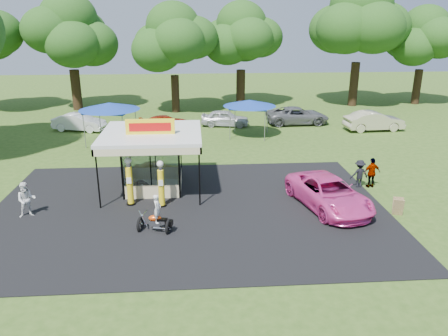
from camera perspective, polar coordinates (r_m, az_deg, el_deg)
The scene contains 25 objects.
ground at distance 20.65m, azimuth -4.56°, elevation -7.72°, with size 120.00×120.00×0.00m, color #335219.
asphalt_apron at distance 22.45m, azimuth -4.54°, elevation -5.38°, with size 20.00×14.00×0.04m, color black.
gas_station_kiosk at distance 24.73m, azimuth -9.26°, elevation 1.13°, with size 5.40×5.40×4.18m.
gas_pump_left at distance 22.99m, azimuth -12.23°, elevation -1.88°, with size 0.48×0.48×2.59m.
gas_pump_right at distance 22.51m, azimuth -8.21°, elevation -2.20°, with size 0.47×0.47×2.50m.
motorcycle at distance 20.08m, azimuth -8.82°, elevation -6.36°, with size 1.68×1.09×1.90m.
spare_tires at distance 24.61m, azimuth -10.69°, elevation -2.49°, with size 0.97×0.66×0.80m.
a_frame_sign at distance 23.26m, azimuth 21.78°, elevation -4.71°, with size 0.54×0.58×0.89m.
kiosk_car at distance 27.22m, azimuth -8.74°, elevation -0.06°, with size 1.13×2.82×0.96m, color yellow.
pink_sedan at distance 22.98m, azimuth 13.51°, elevation -3.22°, with size 2.59×5.62×1.56m, color #F242A0.
spectator_west at distance 23.35m, azimuth -24.40°, elevation -3.80°, with size 0.87×0.68×1.79m, color white.
spectator_east_a at distance 26.12m, azimuth 17.26°, elevation -0.74°, with size 1.07×0.61×1.65m, color black.
spectator_east_b at distance 26.36m, azimuth 18.75°, elevation -0.60°, with size 1.03×0.43×1.76m, color gray.
bg_car_a at distance 39.90m, azimuth -18.37°, elevation 5.70°, with size 1.58×4.54×1.50m, color white.
bg_car_b at distance 38.50m, azimuth -7.58°, elevation 5.88°, with size 1.80×4.42×1.28m, color #99230B.
bg_car_c at distance 39.56m, azimuth 0.13°, elevation 6.53°, with size 1.72×4.26×1.45m, color silver.
bg_car_d at distance 40.91m, azimuth 9.58°, elevation 6.77°, with size 2.62×5.68×1.58m, color slate.
bg_car_e at distance 40.13m, azimuth 19.00°, elevation 5.83°, with size 1.77×5.07×1.67m, color #BFB992.
tent_west at distance 34.56m, azimuth -14.75°, elevation 7.77°, with size 4.59×4.59×3.21m.
tent_east at distance 35.82m, azimuth 3.37°, elevation 8.43°, with size 4.30×4.30×3.00m.
oak_far_b at distance 48.86m, azimuth -19.41°, elevation 15.76°, with size 9.70×9.70×11.57m.
oak_far_c at distance 45.32m, azimuth -6.60°, elevation 15.70°, with size 9.04×9.04×10.66m.
oak_far_d at distance 48.76m, azimuth 2.26°, elevation 16.21°, with size 9.11×9.11×10.85m.
oak_far_e at distance 50.55m, azimuth 17.26°, elevation 17.21°, with size 11.06×11.06×13.16m.
oak_far_f at distance 54.20m, azimuth 24.57°, elevation 14.66°, with size 8.68×8.68×10.46m.
Camera 1 is at (0.31, -18.46, 9.26)m, focal length 35.00 mm.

